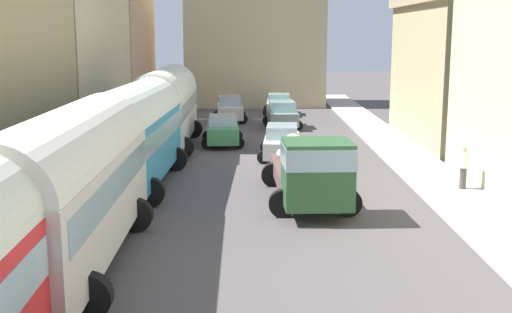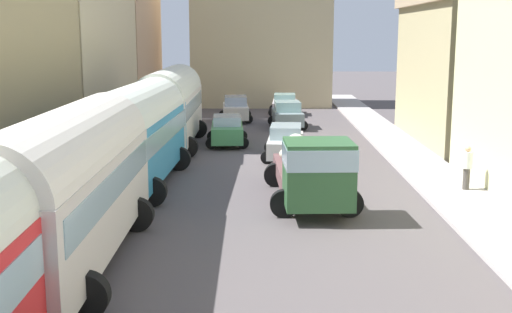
# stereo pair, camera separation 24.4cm
# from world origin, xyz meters

# --- Properties ---
(ground_plane) EXTENTS (154.00, 154.00, 0.00)m
(ground_plane) POSITION_xyz_m (0.00, 27.00, 0.00)
(ground_plane) COLOR #514A4B
(sidewalk_left) EXTENTS (2.50, 70.00, 0.14)m
(sidewalk_left) POSITION_xyz_m (-7.25, 27.00, 0.07)
(sidewalk_left) COLOR gray
(sidewalk_left) RESTS_ON ground
(sidewalk_right) EXTENTS (2.50, 70.00, 0.14)m
(sidewalk_right) POSITION_xyz_m (7.25, 27.00, 0.07)
(sidewalk_right) COLOR #ADA5A2
(sidewalk_right) RESTS_ON ground
(building_left_3) EXTENTS (5.63, 13.46, 13.11)m
(building_left_3) POSITION_xyz_m (-11.32, 38.21, 6.55)
(building_left_3) COLOR beige
(building_left_3) RESTS_ON ground
(building_left_4) EXTENTS (4.44, 10.85, 11.78)m
(building_left_4) POSITION_xyz_m (-10.52, 50.66, 5.92)
(building_left_4) COLOR tan
(building_left_4) RESTS_ON ground
(building_right_3) EXTENTS (6.18, 11.68, 7.84)m
(building_right_3) POSITION_xyz_m (11.31, 35.12, 3.95)
(building_right_3) COLOR tan
(building_right_3) RESTS_ON ground
(distant_church) EXTENTS (11.16, 6.96, 21.94)m
(distant_church) POSITION_xyz_m (0.00, 54.36, 7.75)
(distant_church) COLOR #C4B185
(distant_church) RESTS_ON ground
(parked_bus_1) EXTENTS (3.44, 9.95, 4.00)m
(parked_bus_1) POSITION_xyz_m (-4.60, 15.50, 2.20)
(parked_bus_1) COLOR beige
(parked_bus_1) RESTS_ON ground
(parked_bus_2) EXTENTS (3.41, 9.79, 3.94)m
(parked_bus_2) POSITION_xyz_m (-4.60, 24.50, 2.17)
(parked_bus_2) COLOR teal
(parked_bus_2) RESTS_ON ground
(parked_bus_3) EXTENTS (3.44, 9.79, 4.08)m
(parked_bus_3) POSITION_xyz_m (-4.60, 33.50, 2.24)
(parked_bus_3) COLOR silver
(parked_bus_3) RESTS_ON ground
(cargo_truck_0) EXTENTS (3.21, 7.34, 2.51)m
(cargo_truck_0) POSITION_xyz_m (1.90, 21.45, 1.29)
(cargo_truck_0) COLOR #2C5730
(cargo_truck_0) RESTS_ON ground
(car_0) EXTENTS (2.36, 4.29, 1.60)m
(car_0) POSITION_xyz_m (1.28, 30.20, 0.80)
(car_0) COLOR silver
(car_0) RESTS_ON ground
(car_1) EXTENTS (2.46, 3.95, 1.67)m
(car_1) POSITION_xyz_m (1.71, 40.62, 0.83)
(car_1) COLOR gray
(car_1) RESTS_ON ground
(car_2) EXTENTS (2.41, 3.98, 1.52)m
(car_2) POSITION_xyz_m (1.74, 47.42, 0.77)
(car_2) COLOR silver
(car_2) RESTS_ON ground
(car_4) EXTENTS (2.35, 3.88, 1.58)m
(car_4) POSITION_xyz_m (-1.70, 34.04, 0.80)
(car_4) COLOR #428A50
(car_4) RESTS_ON ground
(car_5) EXTENTS (2.42, 4.27, 1.69)m
(car_5) POSITION_xyz_m (-1.70, 43.82, 0.84)
(car_5) COLOR beige
(car_5) RESTS_ON ground
(pedestrian_3) EXTENTS (0.52, 0.52, 1.76)m
(pedestrian_3) POSITION_xyz_m (7.74, 23.49, 1.00)
(pedestrian_3) COLOR #49443E
(pedestrian_3) RESTS_ON ground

